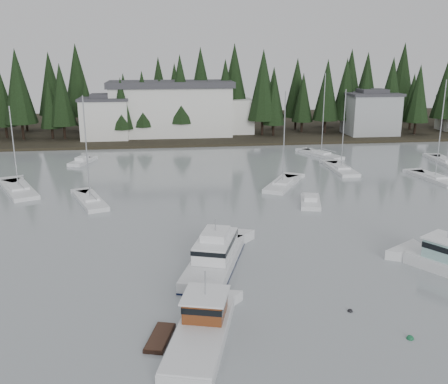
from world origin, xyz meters
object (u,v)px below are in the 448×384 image
Objects in this scene: sailboat_4 at (435,180)px; sailboat_6 at (341,170)px; cabin_cruiser_center at (215,258)px; sailboat_2 at (90,202)px; lobster_boat_brown at (200,331)px; house_west at (105,118)px; sailboat_0 at (321,155)px; harbor_inn at (181,109)px; sailboat_8 at (447,163)px; sailboat_7 at (19,191)px; house_east_a at (371,113)px; sailboat_5 at (283,185)px; runabout_3 at (82,162)px; runabout_1 at (310,203)px.

sailboat_6 is (-10.80, 7.24, -0.02)m from sailboat_4.
sailboat_2 is at bearing 50.81° from cabin_cruiser_center.
cabin_cruiser_center is at bearing 4.66° from lobster_boat_brown.
sailboat_2 is at bearing 110.03° from sailboat_6.
sailboat_0 is (37.70, -19.52, -4.56)m from house_west.
sailboat_8 is at bearing -37.64° from harbor_inn.
house_west is 0.85× the size of sailboat_8.
house_east_a is at bearing -84.94° from sailboat_7.
house_west is 0.32× the size of harbor_inn.
sailboat_7 is at bearing 58.90° from cabin_cruiser_center.
sailboat_7 is at bearing 44.40° from lobster_boat_brown.
sailboat_5 is at bearing 125.85° from sailboat_6.
sailboat_0 is (22.66, -22.86, -5.69)m from harbor_inn.
sailboat_4 reaches higher than house_east_a.
harbor_inn is 2.30× the size of sailboat_5.
house_east_a is 0.75× the size of sailboat_4.
harbor_inn is 4.85× the size of runabout_3.
runabout_1 is (25.36, -3.85, 0.05)m from sailboat_2.
sailboat_6 is at bearing 154.17° from sailboat_0.
sailboat_5 is 1.14× the size of sailboat_7.
sailboat_6 reaches higher than house_east_a.
sailboat_7 is at bearing 81.13° from sailboat_4.
sailboat_8 is (55.52, -27.88, -4.60)m from house_west.
sailboat_2 is at bearing 111.53° from sailboat_8.
sailboat_2 reaches higher than harbor_inn.
runabout_1 is at bearing -120.00° from house_east_a.
lobster_boat_brown is (-2.27, -76.37, -5.27)m from harbor_inn.
lobster_boat_brown is 0.76× the size of sailboat_6.
sailboat_0 is at bearing 70.81° from sailboat_8.
harbor_inn is 29.68m from runabout_3.
sailboat_5 is at bearing -102.61° from runabout_3.
harbor_inn is 43.30m from sailboat_5.
sailboat_6 reaches higher than lobster_boat_brown.
sailboat_6 reaches higher than runabout_1.
sailboat_7 is at bearing -119.38° from harbor_inn.
sailboat_6 is at bearing -85.20° from runabout_3.
sailboat_5 is 2.11× the size of runabout_3.
cabin_cruiser_center is at bearing -175.89° from sailboat_5.
runabout_1 is (-9.48, -16.05, 0.07)m from sailboat_6.
harbor_inn is at bearing -16.02° from runabout_3.
runabout_1 is at bearing 129.83° from sailboat_8.
sailboat_6 is at bearing -56.81° from harbor_inn.
sailboat_4 is (-6.01, -36.74, -4.82)m from house_east_a.
runabout_3 is at bearing 40.03° from cabin_cruiser_center.
sailboat_4 is 22.12m from runabout_1.
sailboat_0 reaches higher than runabout_3.
runabout_1 is (12.66, -49.89, -5.64)m from harbor_inn.
sailboat_7 is (-20.11, 36.62, -0.46)m from lobster_boat_brown.
house_east_a is 39.21m from harbor_inn.
sailboat_5 reaches higher than cabin_cruiser_center.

